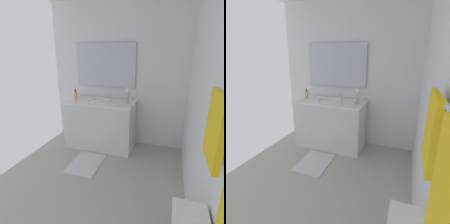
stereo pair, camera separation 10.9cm
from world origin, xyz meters
TOP-DOWN VIEW (x-y plane):
  - floor at (0.00, 0.00)m, footprint 2.78×2.40m
  - wall_back at (0.00, 1.20)m, footprint 2.78×0.04m
  - wall_left at (-1.39, 0.00)m, footprint 0.04×2.40m
  - vanity_cabinet at (-1.07, -0.20)m, footprint 0.58×1.18m
  - sink_basin at (-1.07, -0.20)m, footprint 0.40×0.40m
  - mirror at (-1.35, -0.20)m, footprint 0.02×1.06m
  - candle_holder_tall at (-1.05, 0.27)m, footprint 0.09×0.09m
  - soap_bottle at (-1.04, -0.64)m, footprint 0.06×0.06m
  - towel_near_vanity at (0.79, 1.12)m, footprint 0.27×0.03m
  - bath_mat at (-0.44, -0.20)m, footprint 0.60×0.44m

SIDE VIEW (x-z plane):
  - floor at x=0.00m, z-range -0.02..0.00m
  - bath_mat at x=-0.44m, z-range 0.00..0.02m
  - vanity_cabinet at x=-1.07m, z-range 0.00..0.83m
  - sink_basin at x=-1.07m, z-range 0.67..0.91m
  - soap_bottle at x=-1.04m, z-range 0.81..0.99m
  - candle_holder_tall at x=-1.05m, z-range 0.83..1.08m
  - wall_back at x=0.00m, z-range 0.00..2.45m
  - wall_left at x=-1.39m, z-range 0.00..2.45m
  - towel_near_vanity at x=0.79m, z-range 1.06..1.42m
  - mirror at x=-1.35m, z-range 1.03..1.77m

